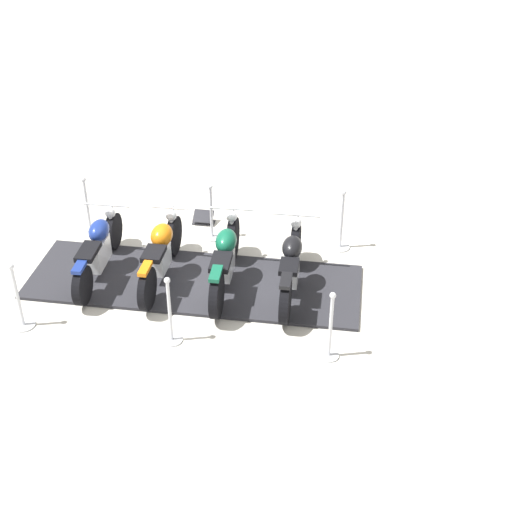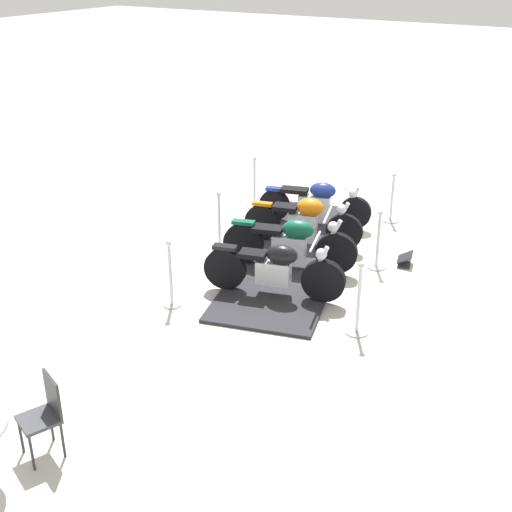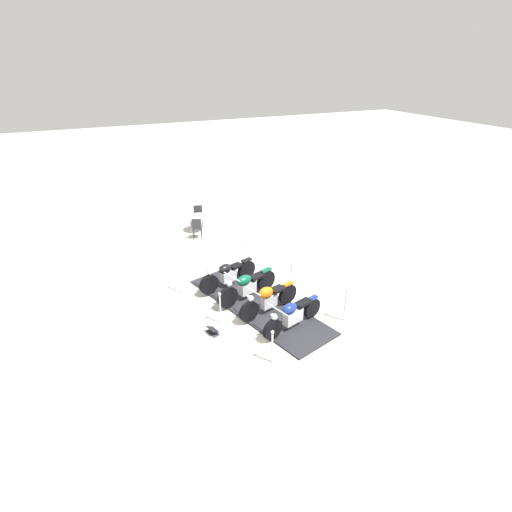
% 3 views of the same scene
% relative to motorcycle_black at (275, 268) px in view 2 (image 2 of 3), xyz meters
% --- Properties ---
extents(ground_plane, '(80.00, 80.00, 0.00)m').
position_rel_motorcycle_black_xyz_m(ground_plane, '(1.49, 0.43, -0.51)').
color(ground_plane, beige).
extents(display_platform, '(5.55, 2.99, 0.05)m').
position_rel_motorcycle_black_xyz_m(display_platform, '(1.49, 0.43, -0.48)').
color(display_platform, '#28282D').
rests_on(display_platform, ground_plane).
extents(motorcycle_black, '(0.91, 2.22, 1.00)m').
position_rel_motorcycle_black_xyz_m(motorcycle_black, '(0.00, 0.00, 0.00)').
color(motorcycle_black, black).
rests_on(motorcycle_black, display_platform).
extents(motorcycle_forest, '(0.94, 2.26, 1.03)m').
position_rel_motorcycle_black_xyz_m(motorcycle_forest, '(1.00, 0.27, 0.02)').
color(motorcycle_forest, black).
rests_on(motorcycle_forest, display_platform).
extents(motorcycle_copper, '(0.77, 2.17, 0.98)m').
position_rel_motorcycle_black_xyz_m(motorcycle_copper, '(2.00, 0.52, 0.03)').
color(motorcycle_copper, black).
rests_on(motorcycle_copper, display_platform).
extents(motorcycle_navy, '(0.93, 2.18, 0.91)m').
position_rel_motorcycle_black_xyz_m(motorcycle_navy, '(2.99, 0.79, -0.00)').
color(motorcycle_navy, black).
rests_on(motorcycle_navy, display_platform).
extents(stanchion_right_front, '(0.34, 0.34, 1.12)m').
position_rel_motorcycle_black_xyz_m(stanchion_right_front, '(-0.32, -1.54, -0.15)').
color(stanchion_right_front, silver).
rests_on(stanchion_right_front, ground_plane).
extents(stanchion_left_rear, '(0.35, 0.35, 1.10)m').
position_rel_motorcycle_black_xyz_m(stanchion_left_rear, '(3.30, 2.39, -0.17)').
color(stanchion_left_rear, silver).
rests_on(stanchion_left_rear, ground_plane).
extents(stanchion_left_front, '(0.29, 0.29, 1.10)m').
position_rel_motorcycle_black_xyz_m(stanchion_left_front, '(-1.06, 1.24, -0.12)').
color(stanchion_left_front, silver).
rests_on(stanchion_left_front, ground_plane).
extents(stanchion_right_mid, '(0.34, 0.34, 1.05)m').
position_rel_motorcycle_black_xyz_m(stanchion_right_mid, '(1.86, -0.96, -0.18)').
color(stanchion_right_mid, silver).
rests_on(stanchion_right_mid, ground_plane).
extents(stanchion_left_mid, '(0.31, 0.31, 1.10)m').
position_rel_motorcycle_black_xyz_m(stanchion_left_mid, '(1.12, 1.81, -0.14)').
color(stanchion_left_mid, silver).
rests_on(stanchion_left_mid, ground_plane).
extents(stanchion_right_rear, '(0.34, 0.34, 1.01)m').
position_rel_motorcycle_black_xyz_m(stanchion_right_rear, '(4.03, -0.39, -0.20)').
color(stanchion_right_rear, silver).
rests_on(stanchion_right_rear, ground_plane).
extents(info_placard, '(0.44, 0.33, 0.22)m').
position_rel_motorcycle_black_xyz_m(info_placard, '(2.22, -1.34, -0.44)').
color(info_placard, '#333338').
rests_on(info_placard, ground_plane).
extents(cafe_chair_across_table, '(0.52, 0.52, 0.95)m').
position_rel_motorcycle_black_xyz_m(cafe_chair_across_table, '(-4.40, 0.33, 0.04)').
color(cafe_chair_across_table, '#2D2D33').
rests_on(cafe_chair_across_table, ground_plane).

